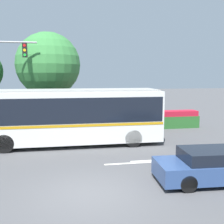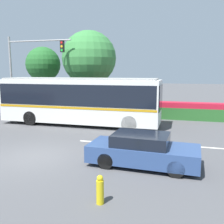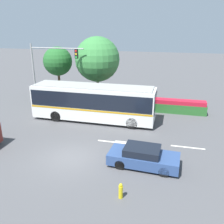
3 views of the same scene
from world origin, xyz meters
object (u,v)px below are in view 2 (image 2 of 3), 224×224
(sedan_foreground, at_px, (143,150))
(city_bus, at_px, (80,98))
(street_tree_centre, at_px, (89,58))
(fire_hydrant, at_px, (100,190))
(traffic_light_pole, at_px, (26,63))
(street_tree_left, at_px, (43,64))

(sedan_foreground, bearing_deg, city_bus, 132.04)
(street_tree_centre, distance_m, fire_hydrant, 16.96)
(traffic_light_pole, distance_m, fire_hydrant, 17.00)
(sedan_foreground, distance_m, street_tree_centre, 14.32)
(street_tree_left, height_order, street_tree_centre, street_tree_centre)
(city_bus, height_order, sedan_foreground, city_bus)
(city_bus, relative_size, sedan_foreground, 2.53)
(traffic_light_pole, bearing_deg, street_tree_centre, 28.81)
(street_tree_left, xyz_separation_m, fire_hydrant, (10.94, -16.07, -3.97))
(city_bus, distance_m, traffic_light_pole, 6.94)
(sedan_foreground, xyz_separation_m, street_tree_centre, (-6.61, 11.96, 4.25))
(traffic_light_pole, distance_m, street_tree_centre, 5.41)
(street_tree_left, distance_m, street_tree_centre, 5.14)
(street_tree_left, xyz_separation_m, street_tree_centre, (5.05, -0.80, 0.49))
(city_bus, relative_size, street_tree_centre, 1.54)
(traffic_light_pole, distance_m, street_tree_left, 3.41)
(fire_hydrant, bearing_deg, traffic_light_pole, 129.95)
(city_bus, bearing_deg, street_tree_left, 136.17)
(city_bus, height_order, fire_hydrant, city_bus)
(city_bus, bearing_deg, street_tree_centre, 102.99)
(traffic_light_pole, relative_size, street_tree_centre, 0.91)
(street_tree_centre, height_order, fire_hydrant, street_tree_centre)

